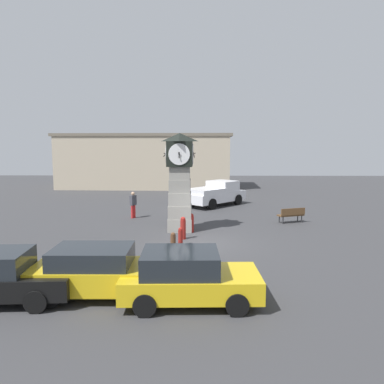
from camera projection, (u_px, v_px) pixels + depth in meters
name	position (u px, v px, depth m)	size (l,w,h in m)	color
ground_plane	(200.00, 243.00, 17.69)	(79.57, 79.57, 0.00)	#38383A
clock_tower	(180.00, 180.00, 19.93)	(1.73, 1.72, 5.22)	gray
bollard_near_tower	(191.00, 223.00, 19.75)	(0.28, 0.28, 1.01)	maroon
bollard_mid_row	(183.00, 228.00, 18.32)	(0.27, 0.27, 1.11)	maroon
bollard_far_row	(180.00, 236.00, 17.21)	(0.21, 0.21, 0.83)	maroon
bollard_end_row	(173.00, 243.00, 15.84)	(0.22, 0.22, 0.93)	brown
car_near_tower	(100.00, 271.00, 11.38)	(4.29, 2.03, 1.51)	gold
car_by_building	(187.00, 277.00, 10.88)	(4.05, 2.17, 1.54)	gold
pickup_truck	(215.00, 194.00, 28.52)	(5.00, 5.14, 1.85)	silver
bench	(291.00, 214.00, 22.17)	(1.68, 1.04, 0.90)	brown
pedestrian_crossing_lot	(133.00, 203.00, 23.60)	(0.42, 0.47, 1.68)	red
warehouse_blue_far	(146.00, 161.00, 41.06)	(18.84, 7.60, 5.81)	#B7A88E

